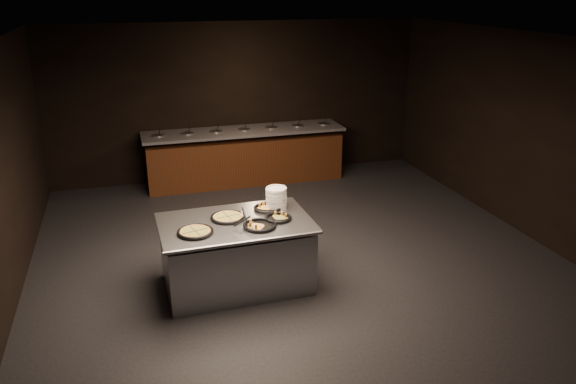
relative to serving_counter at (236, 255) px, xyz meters
name	(u,v)px	position (x,y,z in m)	size (l,w,h in m)	color
room	(305,162)	(0.94, 0.23, 1.04)	(7.02, 8.02, 2.92)	black
salad_bar	(245,159)	(0.94, 3.78, 0.03)	(3.70, 0.83, 1.18)	#4F2612
serving_counter	(236,255)	(0.00, 0.00, 0.00)	(1.83, 1.19, 0.86)	#A7A9AE
plate_stack	(276,198)	(0.59, 0.30, 0.58)	(0.26, 0.26, 0.26)	white
pan_veggie_whole	(195,232)	(-0.50, -0.20, 0.47)	(0.42, 0.42, 0.04)	black
pan_cheese_whole	(228,217)	(-0.07, 0.11, 0.47)	(0.42, 0.42, 0.04)	black
pan_cheese_slices_a	(267,208)	(0.47, 0.26, 0.47)	(0.35, 0.35, 0.04)	black
pan_cheese_slices_b	(260,225)	(0.24, -0.23, 0.47)	(0.40, 0.40, 0.04)	black
pan_veggie_slices	(278,218)	(0.51, -0.08, 0.47)	(0.33, 0.33, 0.04)	black
server_left	(243,214)	(0.10, 0.02, 0.52)	(0.09, 0.30, 0.15)	#A7A9AE
server_right	(246,223)	(0.08, -0.25, 0.53)	(0.33, 0.10, 0.16)	#A7A9AE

